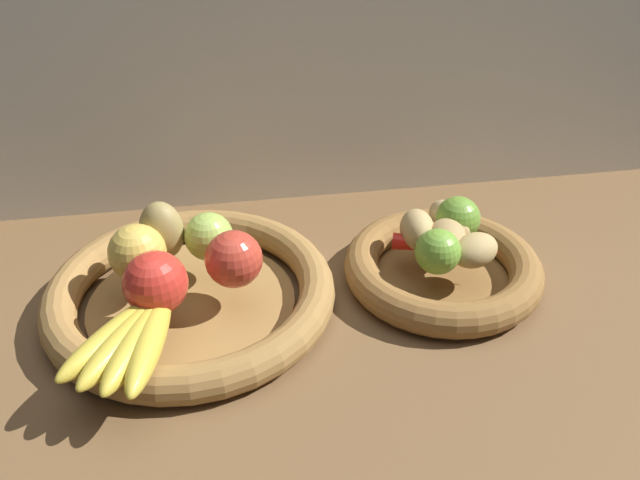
{
  "coord_description": "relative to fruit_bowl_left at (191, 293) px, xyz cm",
  "views": [
    {
      "loc": [
        -13.95,
        -66.81,
        54.55
      ],
      "look_at": [
        -2.63,
        1.93,
        8.62
      ],
      "focal_mm": 36.62,
      "sensor_mm": 36.0,
      "label": 1
    }
  ],
  "objects": [
    {
      "name": "ground_plane",
      "position": [
        19.64,
        -1.93,
        -3.63
      ],
      "size": [
        140.0,
        90.0,
        3.0
      ],
      "primitive_type": "cube",
      "color": "brown"
    },
    {
      "name": "back_wall",
      "position": [
        19.64,
        28.07,
        25.37
      ],
      "size": [
        140.0,
        3.0,
        55.0
      ],
      "color": "silver",
      "rests_on": "ground_plane"
    },
    {
      "name": "fruit_bowl_left",
      "position": [
        0.0,
        0.0,
        0.0
      ],
      "size": [
        37.55,
        37.55,
        4.62
      ],
      "color": "olive",
      "rests_on": "ground_plane"
    },
    {
      "name": "fruit_bowl_right",
      "position": [
        34.02,
        0.0,
        0.02
      ],
      "size": [
        27.03,
        27.03,
        4.62
      ],
      "color": "brown",
      "rests_on": "ground_plane"
    },
    {
      "name": "apple_red_right",
      "position": [
        5.89,
        -1.58,
        6.11
      ],
      "size": [
        7.23,
        7.23,
        7.23
      ],
      "primitive_type": "sphere",
      "color": "#B73828",
      "rests_on": "fruit_bowl_left"
    },
    {
      "name": "apple_red_front",
      "position": [
        -3.41,
        -5.6,
        6.32
      ],
      "size": [
        7.65,
        7.65,
        7.65
      ],
      "primitive_type": "sphere",
      "color": "red",
      "rests_on": "fruit_bowl_left"
    },
    {
      "name": "apple_green_back",
      "position": [
        2.93,
        4.35,
        5.71
      ],
      "size": [
        6.45,
        6.45,
        6.45
      ],
      "primitive_type": "sphere",
      "color": "#99B74C",
      "rests_on": "fruit_bowl_left"
    },
    {
      "name": "apple_golden_left",
      "position": [
        -5.98,
        1.46,
        6.14
      ],
      "size": [
        7.29,
        7.29,
        7.29
      ],
      "primitive_type": "sphere",
      "color": "gold",
      "rests_on": "fruit_bowl_left"
    },
    {
      "name": "pear_brown",
      "position": [
        -3.06,
        5.39,
        6.61
      ],
      "size": [
        7.48,
        7.18,
        8.24
      ],
      "primitive_type": "ellipsoid",
      "rotation": [
        0.0,
        0.0,
        2.74
      ],
      "color": "olive",
      "rests_on": "fruit_bowl_left"
    },
    {
      "name": "banana_bunch_front",
      "position": [
        -5.82,
        -12.18,
        4.1
      ],
      "size": [
        13.44,
        18.25,
        3.21
      ],
      "color": "gold",
      "rests_on": "fruit_bowl_left"
    },
    {
      "name": "potato_oblong",
      "position": [
        30.74,
        2.55,
        5.08
      ],
      "size": [
        5.34,
        7.12,
        5.19
      ],
      "primitive_type": "ellipsoid",
      "rotation": [
        0.0,
        0.0,
        1.45
      ],
      "color": "tan",
      "rests_on": "fruit_bowl_right"
    },
    {
      "name": "potato_back",
      "position": [
        35.84,
        4.01,
        5.06
      ],
      "size": [
        6.39,
        8.95,
        5.14
      ],
      "primitive_type": "ellipsoid",
      "rotation": [
        0.0,
        0.0,
        4.97
      ],
      "color": "tan",
      "rests_on": "fruit_bowl_right"
    },
    {
      "name": "potato_large",
      "position": [
        34.02,
        0.0,
        4.87
      ],
      "size": [
        7.74,
        8.92,
        4.75
      ],
      "primitive_type": "ellipsoid",
      "rotation": [
        0.0,
        0.0,
        1.19
      ],
      "color": "#A38451",
      "rests_on": "fruit_bowl_right"
    },
    {
      "name": "potato_small",
      "position": [
        36.94,
        -2.91,
        4.66
      ],
      "size": [
        8.27,
        7.41,
        4.34
      ],
      "primitive_type": "ellipsoid",
      "rotation": [
        0.0,
        0.0,
        3.59
      ],
      "color": "tan",
      "rests_on": "fruit_bowl_right"
    },
    {
      "name": "lime_near",
      "position": [
        31.67,
        -3.53,
        5.45
      ],
      "size": [
        5.92,
        5.92,
        5.92
      ],
      "primitive_type": "sphere",
      "color": "#6B9E33",
      "rests_on": "fruit_bowl_right"
    },
    {
      "name": "lime_far",
      "position": [
        36.77,
        3.53,
        5.6
      ],
      "size": [
        6.21,
        6.21,
        6.21
      ],
      "primitive_type": "sphere",
      "color": "olive",
      "rests_on": "fruit_bowl_right"
    },
    {
      "name": "chili_pepper",
      "position": [
        34.22,
        -0.18,
        3.67
      ],
      "size": [
        14.43,
        7.36,
        2.35
      ],
      "primitive_type": "cone",
      "rotation": [
        0.0,
        1.57,
        -0.36
      ],
      "color": "red",
      "rests_on": "fruit_bowl_right"
    }
  ]
}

